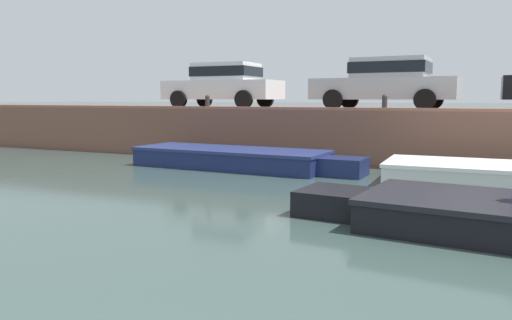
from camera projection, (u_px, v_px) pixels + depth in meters
The scene contains 8 objects.
ground_plane at pixel (338, 223), 7.68m from camera, with size 400.00×400.00×0.00m, color #384C47.
far_quay_wall at pixel (416, 133), 16.04m from camera, with size 60.00×6.00×1.57m, color brown.
far_wall_coping at pixel (404, 109), 13.34m from camera, with size 60.00×0.24×0.08m, color #925F4C.
boat_moored_west_navy at pixel (239, 159), 13.63m from camera, with size 6.53×2.03×0.53m.
car_leftmost_white at pixel (224, 84), 17.44m from camera, with size 4.05×1.95×1.54m.
car_left_inner_silver at pixel (386, 81), 15.14m from camera, with size 4.36×2.05×1.54m.
mooring_bollard_west at pixel (207, 101), 15.95m from camera, with size 0.15×0.15×0.45m.
mooring_bollard_mid at pixel (385, 102), 13.65m from camera, with size 0.15×0.15×0.45m.
Camera 1 is at (1.96, -0.99, 1.91)m, focal length 35.00 mm.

